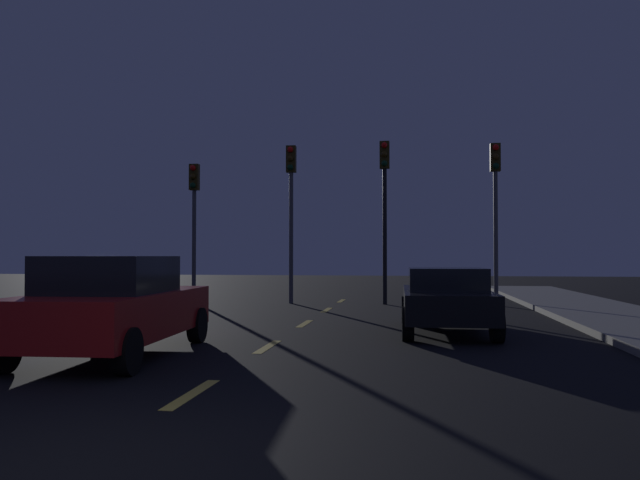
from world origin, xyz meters
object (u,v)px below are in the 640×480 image
(traffic_signal_far_right, at_px, (496,192))
(car_stopped_ahead, at_px, (446,298))
(traffic_signal_far_left, at_px, (194,205))
(car_adjacent_lane, at_px, (114,306))
(traffic_signal_center_left, at_px, (291,193))
(traffic_signal_center_right, at_px, (385,191))

(traffic_signal_far_right, bearing_deg, car_stopped_ahead, -104.84)
(traffic_signal_far_left, xyz_separation_m, car_adjacent_lane, (2.74, -11.34, -2.54))
(car_stopped_ahead, distance_m, car_adjacent_lane, 6.70)
(traffic_signal_center_left, bearing_deg, traffic_signal_center_right, 0.00)
(traffic_signal_far_right, relative_size, car_adjacent_lane, 1.18)
(traffic_signal_far_right, xyz_separation_m, car_adjacent_lane, (-7.34, -11.34, -2.83))
(traffic_signal_far_right, xyz_separation_m, car_stopped_ahead, (-1.95, -7.36, -2.93))
(traffic_signal_far_left, bearing_deg, car_adjacent_lane, -76.40)
(traffic_signal_far_left, distance_m, car_adjacent_lane, 11.94)
(traffic_signal_far_left, relative_size, traffic_signal_far_right, 0.91)
(traffic_signal_center_right, bearing_deg, car_stopped_ahead, -77.76)
(traffic_signal_far_left, xyz_separation_m, traffic_signal_center_left, (3.40, 0.00, 0.35))
(car_stopped_ahead, relative_size, car_adjacent_lane, 0.98)
(traffic_signal_center_left, bearing_deg, car_adjacent_lane, -93.31)
(traffic_signal_center_left, distance_m, car_adjacent_lane, 11.73)
(traffic_signal_far_left, bearing_deg, traffic_signal_center_right, 0.01)
(traffic_signal_far_right, distance_m, car_stopped_ahead, 8.16)
(traffic_signal_far_right, height_order, car_stopped_ahead, traffic_signal_far_right)
(traffic_signal_far_left, bearing_deg, car_stopped_ahead, -42.13)
(traffic_signal_far_left, xyz_separation_m, car_stopped_ahead, (8.13, -7.36, -2.64))
(traffic_signal_center_right, bearing_deg, car_adjacent_lane, -108.49)
(traffic_signal_far_left, height_order, traffic_signal_center_right, traffic_signal_center_right)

